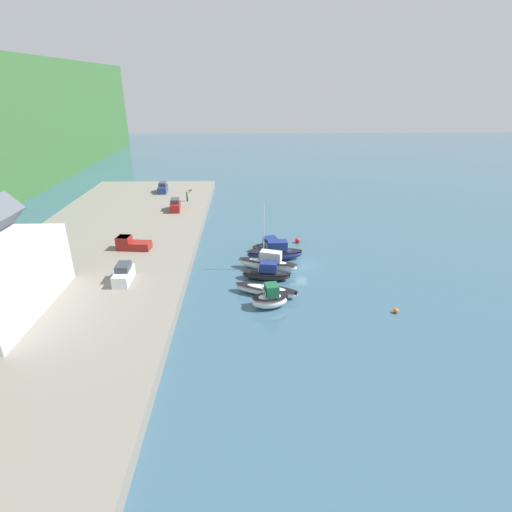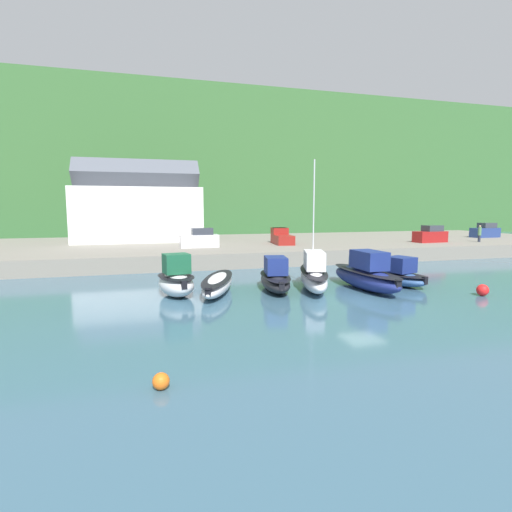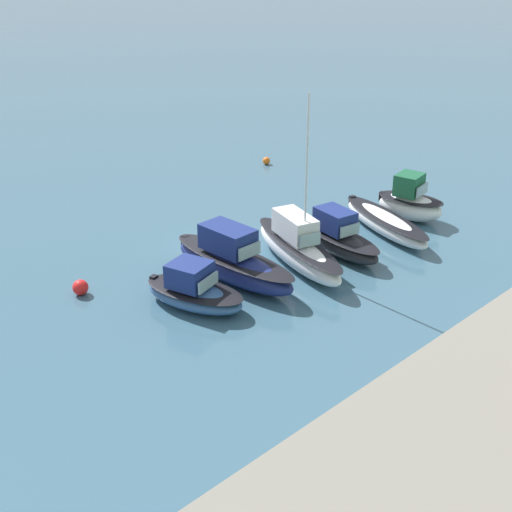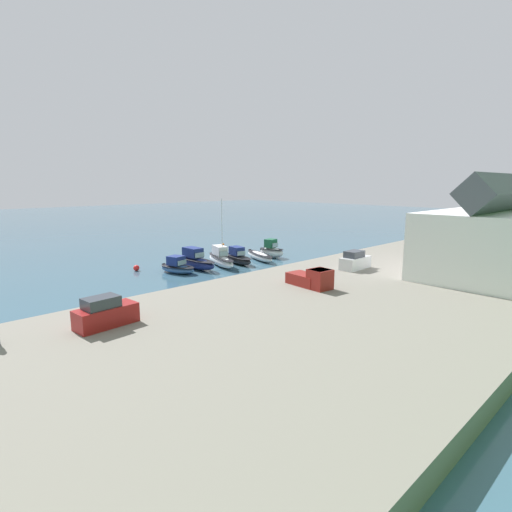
# 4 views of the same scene
# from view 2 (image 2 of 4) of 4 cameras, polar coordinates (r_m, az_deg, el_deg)

# --- Properties ---
(ground_plane) EXTENTS (320.00, 320.00, 0.00)m
(ground_plane) POSITION_cam_2_polar(r_m,az_deg,el_deg) (26.45, 15.06, -6.22)
(ground_plane) COLOR #385B70
(hillside_backdrop) EXTENTS (240.00, 56.70, 29.43)m
(hillside_backdrop) POSITION_cam_2_polar(r_m,az_deg,el_deg) (106.76, -8.80, 11.59)
(hillside_backdrop) COLOR #386633
(hillside_backdrop) RESTS_ON ground_plane
(quay_promenade) EXTENTS (92.49, 27.43, 1.51)m
(quay_promenade) POSITION_cam_2_polar(r_m,az_deg,el_deg) (52.68, -1.09, 1.32)
(quay_promenade) COLOR gray
(quay_promenade) RESTS_ON ground_plane
(harbor_clubhouse) EXTENTS (16.24, 12.10, 10.89)m
(harbor_clubhouse) POSITION_cam_2_polar(r_m,az_deg,el_deg) (56.79, -16.43, 6.20)
(harbor_clubhouse) COLOR white
(harbor_clubhouse) RESTS_ON quay_promenade
(moored_boat_0) EXTENTS (2.95, 4.46, 2.87)m
(moored_boat_0) POSITION_cam_2_polar(r_m,az_deg,el_deg) (27.30, -11.34, -3.42)
(moored_boat_0) COLOR silver
(moored_boat_0) RESTS_ON ground_plane
(moored_boat_1) EXTENTS (4.30, 8.00, 1.19)m
(moored_boat_1) POSITION_cam_2_polar(r_m,az_deg,el_deg) (28.01, -5.51, -3.95)
(moored_boat_1) COLOR silver
(moored_boat_1) RESTS_ON ground_plane
(moored_boat_2) EXTENTS (3.08, 6.60, 2.44)m
(moored_boat_2) POSITION_cam_2_polar(r_m,az_deg,el_deg) (28.74, 2.75, -3.15)
(moored_boat_2) COLOR black
(moored_boat_2) RESTS_ON ground_plane
(moored_boat_3) EXTENTS (4.31, 8.40, 9.37)m
(moored_boat_3) POSITION_cam_2_polar(r_m,az_deg,el_deg) (29.40, 8.22, -2.65)
(moored_boat_3) COLOR white
(moored_boat_3) RESTS_ON ground_plane
(moored_boat_4) EXTENTS (2.41, 8.12, 2.84)m
(moored_boat_4) POSITION_cam_2_polar(r_m,az_deg,el_deg) (30.04, 15.44, -2.62)
(moored_boat_4) COLOR navy
(moored_boat_4) RESTS_ON ground_plane
(moored_boat_5) EXTENTS (3.70, 5.64, 2.20)m
(moored_boat_5) POSITION_cam_2_polar(r_m,az_deg,el_deg) (32.39, 19.59, -2.58)
(moored_boat_5) COLOR #33568E
(moored_boat_5) RESTS_ON ground_plane
(parked_car_0) EXTENTS (4.34, 2.15, 2.16)m
(parked_car_0) POSITION_cam_2_polar(r_m,az_deg,el_deg) (55.49, 23.66, 2.76)
(parked_car_0) COLOR maroon
(parked_car_0) RESTS_ON quay_promenade
(parked_car_1) EXTENTS (4.30, 2.04, 2.16)m
(parked_car_1) POSITION_cam_2_polar(r_m,az_deg,el_deg) (68.33, 29.93, 3.10)
(parked_car_1) COLOR navy
(parked_car_1) RESTS_ON quay_promenade
(parked_car_2) EXTENTS (4.23, 1.87, 2.16)m
(parked_car_2) POSITION_cam_2_polar(r_m,az_deg,el_deg) (44.79, -8.04, 2.41)
(parked_car_2) COLOR silver
(parked_car_2) RESTS_ON quay_promenade
(pickup_truck_0) EXTENTS (2.44, 4.90, 1.90)m
(pickup_truck_0) POSITION_cam_2_polar(r_m,az_deg,el_deg) (48.96, 3.65, 2.73)
(pickup_truck_0) COLOR maroon
(pickup_truck_0) RESTS_ON quay_promenade
(person_on_quay) EXTENTS (0.40, 0.40, 2.14)m
(person_on_quay) POSITION_cam_2_polar(r_m,az_deg,el_deg) (58.66, 29.30, 2.83)
(person_on_quay) COLOR #232838
(person_on_quay) RESTS_ON quay_promenade
(mooring_buoy_0) EXTENTS (0.56, 0.56, 0.56)m
(mooring_buoy_0) POSITION_cam_2_polar(r_m,az_deg,el_deg) (13.98, -13.42, -17.00)
(mooring_buoy_0) COLOR orange
(mooring_buoy_0) RESTS_ON ground_plane
(mooring_buoy_1) EXTENTS (0.78, 0.78, 0.78)m
(mooring_buoy_1) POSITION_cam_2_polar(r_m,az_deg,el_deg) (30.97, 29.64, -4.25)
(mooring_buoy_1) COLOR red
(mooring_buoy_1) RESTS_ON ground_plane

